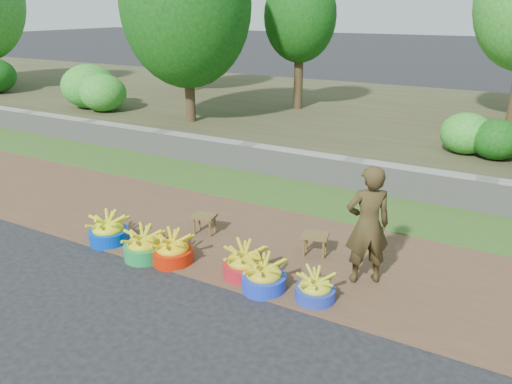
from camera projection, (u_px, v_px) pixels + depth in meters
The scene contains 15 objects.
ground_plane at pixel (236, 292), 5.86m from camera, with size 120.00×120.00×0.00m, color black.
dirt_shoulder at pixel (284, 249), 6.88m from camera, with size 80.00×2.50×0.02m, color brown.
grass_verge at pixel (336, 202), 8.51m from camera, with size 80.00×1.50×0.04m, color #385D21.
retaining_wall at pixel (353, 174), 9.11m from camera, with size 80.00×0.35×0.55m, color gray.
earth_bank at pixel (415, 124), 13.12m from camera, with size 80.00×10.00×0.50m, color #414126.
vegetation at pixel (242, 19), 12.59m from camera, with size 35.20×7.28×4.85m.
basin_a at pixel (108, 231), 7.03m from camera, with size 0.55×0.55×0.41m.
basin_b at pixel (144, 246), 6.60m from camera, with size 0.54×0.54×0.40m.
basin_c at pixel (173, 250), 6.48m from camera, with size 0.53×0.53×0.40m.
basin_d at pixel (245, 263), 6.14m from camera, with size 0.54×0.54×0.40m.
basin_e at pixel (264, 276), 5.85m from camera, with size 0.53×0.53×0.40m.
basin_f at pixel (315, 289), 5.64m from camera, with size 0.46×0.46×0.34m.
stool_left at pixel (204, 219), 7.26m from camera, with size 0.37×0.31×0.29m.
stool_right at pixel (315, 238), 6.62m from camera, with size 0.39×0.33×0.30m.
vendor_woman at pixel (368, 225), 5.82m from camera, with size 0.53×0.35×1.46m, color black.
Camera 1 is at (2.70, -4.31, 3.15)m, focal length 35.00 mm.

